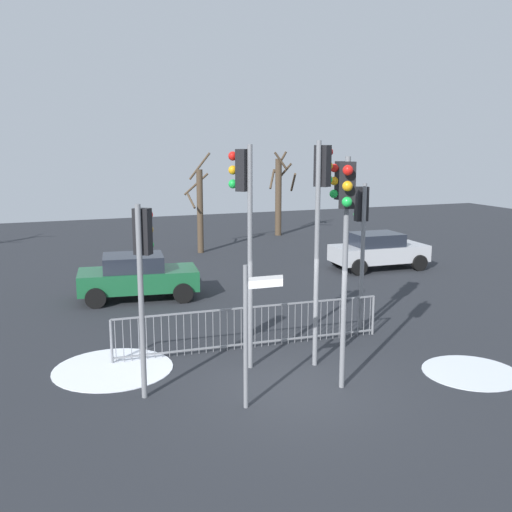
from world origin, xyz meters
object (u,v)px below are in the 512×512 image
at_px(traffic_light_foreground_left, 321,204).
at_px(car_green_near, 137,276).
at_px(traffic_light_rear_right, 346,223).
at_px(bare_tree_right, 279,193).
at_px(traffic_light_mid_right, 244,207).
at_px(direction_sign_post, 249,329).
at_px(traffic_light_mid_left, 342,211).
at_px(bare_tree_left, 200,208).
at_px(traffic_light_foreground_right, 361,224).
at_px(car_silver_far, 378,250).
at_px(traffic_light_rear_left, 143,257).

relative_size(traffic_light_foreground_left, car_green_near, 1.27).
distance_m(traffic_light_rear_right, traffic_light_foreground_left, 1.57).
relative_size(traffic_light_rear_right, bare_tree_right, 1.04).
bearing_deg(traffic_light_mid_right, direction_sign_post, -150.40).
bearing_deg(traffic_light_mid_left, traffic_light_mid_right, 85.55).
bearing_deg(traffic_light_mid_right, bare_tree_left, 35.57).
bearing_deg(traffic_light_foreground_right, traffic_light_mid_right, -154.19).
bearing_deg(car_silver_far, traffic_light_mid_left, -125.52).
relative_size(traffic_light_mid_right, car_green_near, 1.25).
distance_m(traffic_light_foreground_right, bare_tree_right, 17.14).
relative_size(direction_sign_post, car_green_near, 0.71).
height_order(traffic_light_rear_left, traffic_light_mid_left, traffic_light_mid_left).
relative_size(traffic_light_rear_left, car_green_near, 0.98).
bearing_deg(bare_tree_right, traffic_light_foreground_right, -105.86).
height_order(traffic_light_mid_right, bare_tree_left, traffic_light_mid_right).
relative_size(car_silver_far, bare_tree_right, 0.84).
height_order(traffic_light_rear_right, car_green_near, traffic_light_rear_right).
bearing_deg(traffic_light_foreground_right, traffic_light_foreground_left, -133.95).
distance_m(traffic_light_rear_right, traffic_light_rear_left, 4.03).
xyz_separation_m(traffic_light_foreground_right, car_green_near, (-5.00, 5.54, -2.17)).
xyz_separation_m(traffic_light_mid_left, bare_tree_right, (5.85, 17.54, -1.13)).
bearing_deg(traffic_light_mid_left, direction_sign_post, 114.70).
height_order(traffic_light_rear_left, traffic_light_foreground_left, traffic_light_foreground_left).
bearing_deg(traffic_light_rear_left, bare_tree_right, 97.03).
relative_size(traffic_light_foreground_right, car_silver_far, 1.04).
xyz_separation_m(traffic_light_mid_left, direction_sign_post, (-3.23, -2.33, -1.86)).
distance_m(traffic_light_mid_left, direction_sign_post, 4.40).
bearing_deg(traffic_light_foreground_right, bare_tree_left, 99.44).
height_order(traffic_light_rear_left, car_green_near, traffic_light_rear_left).
height_order(traffic_light_mid_right, car_green_near, traffic_light_mid_right).
bearing_deg(bare_tree_left, car_silver_far, -46.78).
bearing_deg(traffic_light_foreground_left, traffic_light_rear_right, -39.82).
bearing_deg(traffic_light_mid_left, bare_tree_right, -29.57).
bearing_deg(traffic_light_foreground_left, traffic_light_rear_left, -116.80).
bearing_deg(traffic_light_rear_left, car_green_near, 118.88).
height_order(traffic_light_foreground_left, car_green_near, traffic_light_foreground_left).
distance_m(traffic_light_mid_left, car_green_near, 8.09).
height_order(traffic_light_mid_left, car_green_near, traffic_light_mid_left).
distance_m(traffic_light_foreground_left, car_green_near, 8.40).
bearing_deg(bare_tree_left, direction_sign_post, -102.39).
bearing_deg(bare_tree_left, bare_tree_right, 32.93).
bearing_deg(traffic_light_mid_left, traffic_light_rear_left, 90.75).
bearing_deg(traffic_light_mid_left, car_green_near, 19.02).
xyz_separation_m(car_green_near, bare_tree_right, (9.68, 10.94, 1.55)).
xyz_separation_m(bare_tree_left, bare_tree_right, (5.50, 3.56, 0.24)).
bearing_deg(traffic_light_mid_right, traffic_light_foreground_right, -22.82).
bearing_deg(traffic_light_rear_right, bare_tree_right, -80.38).
bearing_deg(traffic_light_mid_right, bare_tree_right, 21.90).
bearing_deg(traffic_light_foreground_right, traffic_light_rear_left, -155.19).
bearing_deg(bare_tree_left, traffic_light_foreground_right, -86.39).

